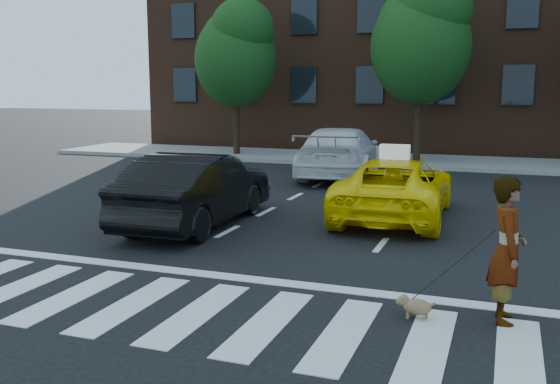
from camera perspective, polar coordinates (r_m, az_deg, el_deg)
name	(u,v)px	position (r m, az deg, el deg)	size (l,w,h in m)	color
ground	(197,313)	(8.49, -7.59, -10.95)	(120.00, 120.00, 0.00)	black
crosswalk	(197,313)	(8.49, -7.59, -10.91)	(13.00, 2.40, 0.01)	silver
stop_line	(245,278)	(9.85, -3.24, -7.90)	(12.00, 0.30, 0.01)	silver
sidewalk_far	(405,161)	(24.97, 11.37, 2.83)	(30.00, 4.00, 0.15)	slate
building	(433,23)	(32.37, 13.85, 14.79)	(26.00, 10.00, 12.00)	#4A291A
tree_left	(236,50)	(26.33, -4.02, 12.86)	(3.39, 3.38, 6.50)	black
tree_mid	(422,34)	(24.29, 12.84, 13.89)	(3.69, 3.69, 7.10)	black
taxi	(395,188)	(14.39, 10.49, 0.36)	(2.27, 4.93, 1.37)	yellow
black_sedan	(197,189)	(13.50, -7.63, 0.26)	(1.66, 4.77, 1.57)	black
white_suv	(340,152)	(20.58, 5.54, 3.63)	(2.30, 5.65, 1.64)	silver
woman	(507,250)	(8.37, 20.05, -5.04)	(0.68, 0.45, 1.88)	#999999
dog	(414,306)	(8.38, 12.17, -10.13)	(0.52, 0.24, 0.30)	olive
taxi_sign	(395,152)	(14.08, 10.46, 3.63)	(0.65, 0.28, 0.32)	white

